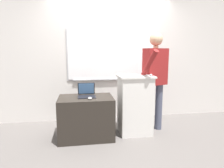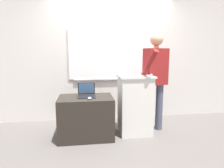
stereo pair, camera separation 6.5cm
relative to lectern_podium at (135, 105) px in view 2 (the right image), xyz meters
The scene contains 9 objects.
ground_plane 0.67m from the lectern_podium, 132.12° to the right, with size 30.00×30.00×0.00m, color #5B5654.
back_wall 1.30m from the lectern_podium, 106.88° to the left, with size 6.40×0.17×2.77m.
lectern_podium is the anchor object (origin of this frame).
side_desk 0.88m from the lectern_podium, behind, with size 0.90×0.63×0.70m.
person_presenter 0.64m from the lectern_podium, ahead, with size 0.59×0.65×1.77m.
laptop 0.88m from the lectern_podium, behind, with size 0.29×0.31×0.22m.
wireless_keyboard 0.53m from the lectern_podium, 77.78° to the right, with size 0.39×0.13×0.02m.
computer_mouse_by_laptop 0.85m from the lectern_podium, 165.08° to the right, with size 0.06×0.10×0.03m.
computer_mouse_by_keyboard 0.59m from the lectern_podium, 16.11° to the right, with size 0.06×0.10×0.03m.
Camera 2 is at (-0.60, -3.00, 1.44)m, focal length 32.00 mm.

